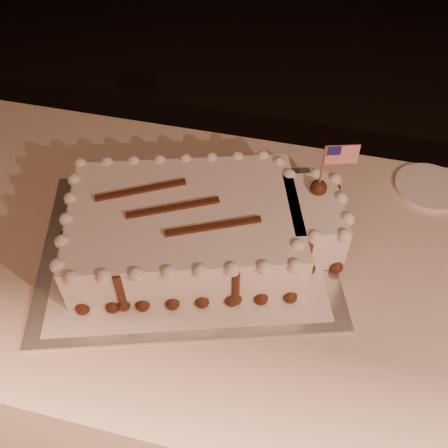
% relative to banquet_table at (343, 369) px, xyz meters
% --- Properties ---
extents(banquet_table, '(2.40, 0.80, 0.75)m').
position_rel_banquet_table_xyz_m(banquet_table, '(0.00, 0.00, 0.00)').
color(banquet_table, beige).
rests_on(banquet_table, ground).
extents(cake_board, '(0.72, 0.62, 0.01)m').
position_rel_banquet_table_xyz_m(cake_board, '(-0.39, 0.00, 0.38)').
color(cake_board, beige).
rests_on(cake_board, banquet_table).
extents(doily, '(0.64, 0.56, 0.00)m').
position_rel_banquet_table_xyz_m(doily, '(-0.39, 0.00, 0.38)').
color(doily, white).
rests_on(doily, cake_board).
extents(sheet_cake, '(0.60, 0.44, 0.23)m').
position_rel_banquet_table_xyz_m(sheet_cake, '(-0.36, 0.01, 0.44)').
color(sheet_cake, white).
rests_on(sheet_cake, doily).
extents(side_plate, '(0.16, 0.16, 0.01)m').
position_rel_banquet_table_xyz_m(side_plate, '(0.11, 0.31, 0.38)').
color(side_plate, white).
rests_on(side_plate, banquet_table).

